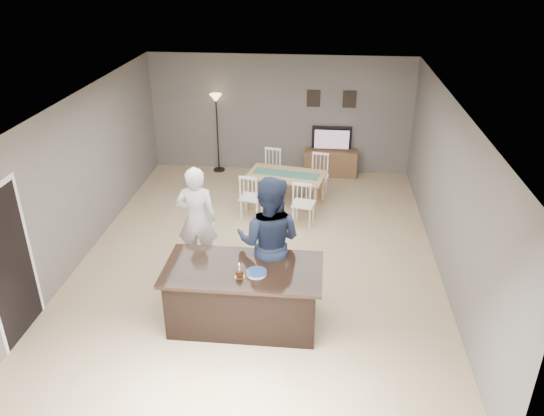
# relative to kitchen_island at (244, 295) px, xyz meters

# --- Properties ---
(floor) EXTENTS (8.00, 8.00, 0.00)m
(floor) POSITION_rel_kitchen_island_xyz_m (0.00, 1.80, -0.45)
(floor) COLOR tan
(floor) RESTS_ON ground
(room_shell) EXTENTS (8.00, 8.00, 8.00)m
(room_shell) POSITION_rel_kitchen_island_xyz_m (0.00, 1.80, 1.22)
(room_shell) COLOR slate
(room_shell) RESTS_ON floor
(kitchen_island) EXTENTS (2.15, 1.10, 0.90)m
(kitchen_island) POSITION_rel_kitchen_island_xyz_m (0.00, 0.00, 0.00)
(kitchen_island) COLOR black
(kitchen_island) RESTS_ON floor
(tv_console) EXTENTS (1.20, 0.40, 0.60)m
(tv_console) POSITION_rel_kitchen_island_xyz_m (1.20, 5.57, -0.15)
(tv_console) COLOR brown
(tv_console) RESTS_ON floor
(television) EXTENTS (0.91, 0.12, 0.53)m
(television) POSITION_rel_kitchen_island_xyz_m (1.20, 5.64, 0.41)
(television) COLOR black
(television) RESTS_ON tv_console
(tv_screen_glow) EXTENTS (0.78, 0.00, 0.78)m
(tv_screen_glow) POSITION_rel_kitchen_island_xyz_m (1.20, 5.56, 0.42)
(tv_screen_glow) COLOR #CC5816
(tv_screen_glow) RESTS_ON tv_console
(picture_frames) EXTENTS (1.10, 0.02, 0.38)m
(picture_frames) POSITION_rel_kitchen_island_xyz_m (1.15, 5.78, 1.30)
(picture_frames) COLOR black
(picture_frames) RESTS_ON room_shell
(doorway) EXTENTS (0.00, 2.10, 2.65)m
(doorway) POSITION_rel_kitchen_island_xyz_m (-2.99, -0.50, 0.80)
(doorway) COLOR black
(doorway) RESTS_ON floor
(woman) EXTENTS (0.67, 0.46, 1.79)m
(woman) POSITION_rel_kitchen_island_xyz_m (-0.95, 1.35, 0.44)
(woman) COLOR silver
(woman) RESTS_ON floor
(man) EXTENTS (1.08, 0.89, 2.01)m
(man) POSITION_rel_kitchen_island_xyz_m (0.30, 0.55, 0.55)
(man) COLOR #1A2339
(man) RESTS_ON floor
(birthday_cake) EXTENTS (0.13, 0.13, 0.21)m
(birthday_cake) POSITION_rel_kitchen_island_xyz_m (-0.01, -0.22, 0.49)
(birthday_cake) COLOR gold
(birthday_cake) RESTS_ON kitchen_island
(plate_stack) EXTENTS (0.28, 0.28, 0.04)m
(plate_stack) POSITION_rel_kitchen_island_xyz_m (0.20, -0.14, 0.47)
(plate_stack) COLOR white
(plate_stack) RESTS_ON kitchen_island
(dining_table) EXTENTS (1.74, 1.95, 0.93)m
(dining_table) POSITION_rel_kitchen_island_xyz_m (0.30, 3.80, 0.14)
(dining_table) COLOR tan
(dining_table) RESTS_ON floor
(floor_lamp) EXTENTS (0.28, 0.28, 1.84)m
(floor_lamp) POSITION_rel_kitchen_island_xyz_m (-1.44, 5.59, 0.97)
(floor_lamp) COLOR black
(floor_lamp) RESTS_ON floor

